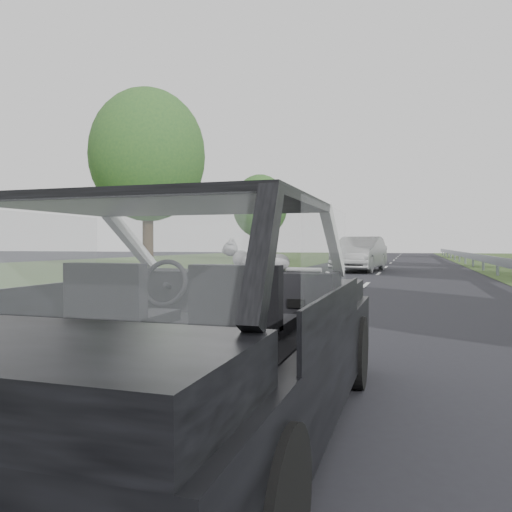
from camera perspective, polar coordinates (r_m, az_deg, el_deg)
The scene contains 10 objects.
ground at distance 3.38m, azimuth -6.71°, elevation -19.45°, with size 140.00×140.00×0.00m, color black.
subject_car at distance 3.19m, azimuth -6.74°, elevation -7.19°, with size 1.80×4.00×1.45m, color black.
dashboard at distance 3.75m, azimuth -2.84°, elevation -3.99°, with size 1.58×0.45×0.30m, color black.
driver_seat at distance 3.11m, azimuth -15.72°, elevation -4.58°, with size 0.50×0.72×0.42m, color black.
passenger_seat at distance 2.76m, azimuth -1.61°, elevation -5.28°, with size 0.50×0.72×0.42m, color black.
steering_wheel at distance 3.64m, azimuth -10.38°, elevation -3.07°, with size 0.36×0.36×0.04m, color black.
cat at distance 3.68m, azimuth 0.65°, elevation -0.51°, with size 0.55×0.17×0.24m, color #98989B.
other_car at distance 22.69m, azimuth 11.79°, elevation 0.23°, with size 1.86×4.71×1.55m, color #A7A8A9.
tree_5 at distance 25.46m, azimuth -12.27°, elevation 8.33°, with size 5.69×5.69×8.62m, color #274F25, non-canonical shape.
tree_6 at distance 38.13m, azimuth 0.46°, elevation 4.30°, with size 4.19×4.19×6.34m, color #274F25, non-canonical shape.
Camera 1 is at (1.29, -2.88, 1.20)m, focal length 35.00 mm.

